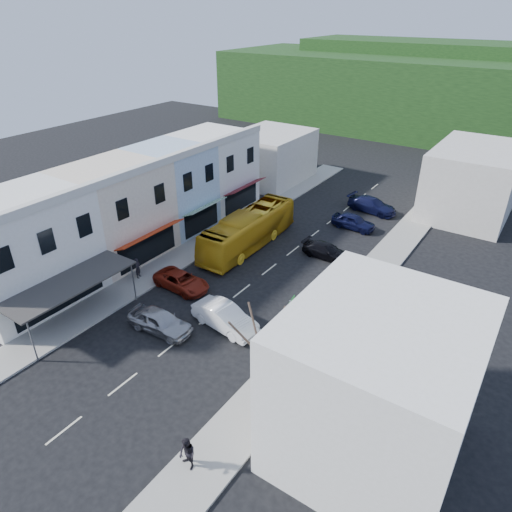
{
  "coord_description": "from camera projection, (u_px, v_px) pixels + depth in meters",
  "views": [
    {
      "loc": [
        17.56,
        -20.02,
        19.56
      ],
      "look_at": [
        0.0,
        6.0,
        2.2
      ],
      "focal_mm": 32.0,
      "sensor_mm": 36.0,
      "label": 1
    }
  ],
  "objects": [
    {
      "name": "car_silver",
      "position": [
        160.0,
        322.0,
        30.86
      ],
      "size": [
        4.51,
        2.1,
        1.4
      ],
      "primitive_type": "imported",
      "rotation": [
        0.0,
        0.0,
        1.64
      ],
      "color": "#A3A3A8",
      "rests_on": "ground"
    },
    {
      "name": "direction_sign",
      "position": [
        289.0,
        325.0,
        28.74
      ],
      "size": [
        0.8,
        1.73,
        3.7
      ],
      "primitive_type": null,
      "rotation": [
        0.0,
        0.0,
        0.19
      ],
      "color": "#0D5918",
      "rests_on": "ground"
    },
    {
      "name": "car_white",
      "position": [
        225.0,
        319.0,
        31.18
      ],
      "size": [
        4.59,
        2.34,
        1.4
      ],
      "primitive_type": "imported",
      "rotation": [
        0.0,
        0.0,
        1.44
      ],
      "color": "white",
      "rests_on": "ground"
    },
    {
      "name": "hillside",
      "position": [
        444.0,
        91.0,
        77.26
      ],
      "size": [
        80.0,
        26.0,
        14.0
      ],
      "color": "black",
      "rests_on": "ground"
    },
    {
      "name": "right_building",
      "position": [
        376.0,
        387.0,
        21.14
      ],
      "size": [
        8.0,
        9.0,
        8.0
      ],
      "primitive_type": "cube",
      "color": "silver",
      "rests_on": "ground"
    },
    {
      "name": "street_tree",
      "position": [
        262.0,
        357.0,
        23.21
      ],
      "size": [
        3.24,
        3.24,
        7.69
      ],
      "primitive_type": null,
      "rotation": [
        0.0,
        0.0,
        -0.17
      ],
      "color": "#33261E",
      "rests_on": "ground"
    },
    {
      "name": "car_red",
      "position": [
        181.0,
        280.0,
        35.52
      ],
      "size": [
        4.68,
        2.1,
        1.4
      ],
      "primitive_type": "imported",
      "rotation": [
        0.0,
        0.0,
        1.53
      ],
      "color": "maroon",
      "rests_on": "ground"
    },
    {
      "name": "shopfront_row",
      "position": [
        133.0,
        205.0,
        40.39
      ],
      "size": [
        8.25,
        30.0,
        8.0
      ],
      "color": "silver",
      "rests_on": "ground"
    },
    {
      "name": "distant_block_left",
      "position": [
        270.0,
        156.0,
        56.59
      ],
      "size": [
        8.0,
        10.0,
        6.0
      ],
      "primitive_type": "cube",
      "color": "#B7B2A8",
      "rests_on": "ground"
    },
    {
      "name": "ground",
      "position": [
        209.0,
        317.0,
        32.59
      ],
      "size": [
        120.0,
        120.0,
        0.0
      ],
      "primitive_type": "plane",
      "color": "black",
      "rests_on": "ground"
    },
    {
      "name": "distant_block_right",
      "position": [
        473.0,
        181.0,
        47.27
      ],
      "size": [
        8.0,
        12.0,
        7.0
      ],
      "primitive_type": "cube",
      "color": "#B7B2A8",
      "rests_on": "ground"
    },
    {
      "name": "pedestrian_left",
      "position": [
        138.0,
        268.0,
        36.59
      ],
      "size": [
        0.6,
        0.71,
        1.7
      ],
      "primitive_type": "imported",
      "rotation": [
        0.0,
        0.0,
        1.97
      ],
      "color": "black",
      "rests_on": "sidewalk_left"
    },
    {
      "name": "traffic_signal",
      "position": [
        432.0,
        180.0,
        51.13
      ],
      "size": [
        1.13,
        1.26,
        4.61
      ],
      "primitive_type": null,
      "rotation": [
        0.0,
        0.0,
        3.55
      ],
      "color": "black",
      "rests_on": "ground"
    },
    {
      "name": "bus",
      "position": [
        248.0,
        231.0,
        41.34
      ],
      "size": [
        2.74,
        11.65,
        3.1
      ],
      "primitive_type": "imported",
      "rotation": [
        0.0,
        0.0,
        0.02
      ],
      "color": "gold",
      "rests_on": "ground"
    },
    {
      "name": "sidewalk_left",
      "position": [
        214.0,
        237.0,
        43.48
      ],
      "size": [
        3.0,
        52.0,
        0.15
      ],
      "primitive_type": "cube",
      "color": "gray",
      "rests_on": "ground"
    },
    {
      "name": "car_navy_mid",
      "position": [
        353.0,
        222.0,
        45.08
      ],
      "size": [
        4.46,
        1.96,
        1.4
      ],
      "primitive_type": "imported",
      "rotation": [
        0.0,
        0.0,
        1.53
      ],
      "color": "black",
      "rests_on": "ground"
    },
    {
      "name": "car_black_near",
      "position": [
        327.0,
        250.0,
        39.89
      ],
      "size": [
        4.54,
        1.95,
        1.4
      ],
      "primitive_type": "imported",
      "rotation": [
        0.0,
        0.0,
        1.55
      ],
      "color": "black",
      "rests_on": "ground"
    },
    {
      "name": "car_navy_far",
      "position": [
        372.0,
        206.0,
        48.73
      ],
      "size": [
        4.69,
        2.37,
        1.4
      ],
      "primitive_type": "imported",
      "rotation": [
        0.0,
        0.0,
        1.45
      ],
      "color": "black",
      "rests_on": "ground"
    },
    {
      "name": "pedestrian_right",
      "position": [
        187.0,
        455.0,
        21.44
      ],
      "size": [
        0.79,
        0.61,
        1.7
      ],
      "primitive_type": "imported",
      "rotation": [
        0.0,
        0.0,
        -0.26
      ],
      "color": "black",
      "rests_on": "sidewalk_right"
    },
    {
      "name": "sidewalk_right",
      "position": [
        362.0,
        285.0,
        36.13
      ],
      "size": [
        3.0,
        52.0,
        0.15
      ],
      "primitive_type": "cube",
      "color": "gray",
      "rests_on": "ground"
    }
  ]
}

